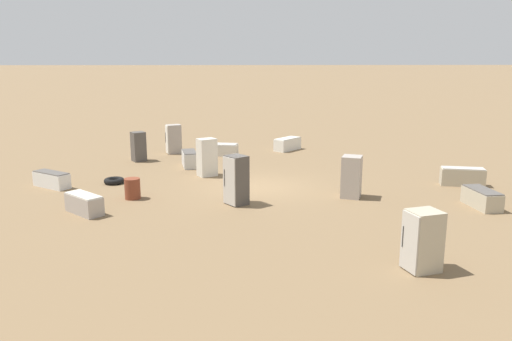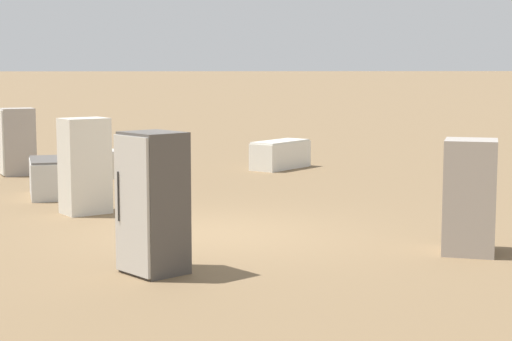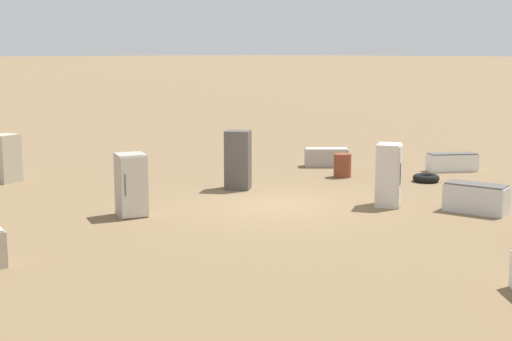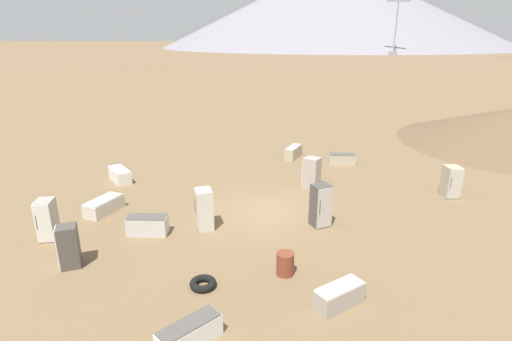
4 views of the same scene
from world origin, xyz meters
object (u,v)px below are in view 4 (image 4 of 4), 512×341
discarded_fridge_5 (147,225)px  power_pylon_3 (395,35)px  discarded_fridge_7 (451,182)px  rusty_barrel (285,264)px  discarded_fridge_2 (47,220)px  discarded_fridge_10 (120,175)px  discarded_fridge_12 (293,152)px  discarded_fridge_1 (68,247)px  discarded_fridge_9 (104,206)px  discarded_fridge_3 (312,173)px  discarded_fridge_6 (321,205)px  discarded_fridge_4 (189,334)px  discarded_fridge_8 (342,159)px  discarded_fridge_0 (339,296)px  scrap_tire (203,283)px  discarded_fridge_11 (204,209)px

discarded_fridge_5 → power_pylon_3: bearing=-19.4°
discarded_fridge_7 → rusty_barrel: discarded_fridge_7 is taller
discarded_fridge_2 → discarded_fridge_10: bearing=-102.9°
discarded_fridge_10 → discarded_fridge_12: discarded_fridge_12 is taller
power_pylon_3 → discarded_fridge_1: 160.04m
discarded_fridge_1 → discarded_fridge_9: bearing=-13.0°
discarded_fridge_3 → discarded_fridge_6: 4.34m
discarded_fridge_4 → discarded_fridge_12: (-0.84, -16.61, 0.06)m
discarded_fridge_3 → rusty_barrel: 8.11m
discarded_fridge_7 → discarded_fridge_3: bearing=-14.1°
discarded_fridge_1 → discarded_fridge_2: bearing=22.1°
discarded_fridge_5 → discarded_fridge_12: size_ratio=0.91×
discarded_fridge_10 → power_pylon_3: bearing=31.2°
discarded_fridge_5 → discarded_fridge_6: 6.91m
discarded_fridge_5 → discarded_fridge_7: 14.11m
power_pylon_3 → discarded_fridge_8: 145.57m
discarded_fridge_0 → discarded_fridge_6: size_ratio=0.86×
discarded_fridge_0 → discarded_fridge_6: (0.77, -5.09, 0.55)m
discarded_fridge_9 → scrap_tire: discarded_fridge_9 is taller
discarded_fridge_10 → discarded_fridge_11: (-6.13, 4.37, 0.48)m
discarded_fridge_2 → discarded_fridge_4: bearing=131.6°
discarded_fridge_7 → discarded_fridge_11: discarded_fridge_11 is taller
power_pylon_3 → discarded_fridge_8: power_pylon_3 is taller
discarded_fridge_2 → scrap_tire: discarded_fridge_2 is taller
power_pylon_3 → scrap_tire: bearing=81.1°
discarded_fridge_2 → discarded_fridge_3: (-9.46, -7.44, -0.01)m
discarded_fridge_9 → discarded_fridge_10: bearing=-58.0°
discarded_fridge_9 → rusty_barrel: bearing=171.4°
discarded_fridge_1 → discarded_fridge_11: (-3.55, -3.55, 0.09)m
discarded_fridge_1 → discarded_fridge_7: discarded_fridge_7 is taller
discarded_fridge_1 → discarded_fridge_2: discarded_fridge_2 is taller
discarded_fridge_7 → discarded_fridge_8: (5.05, -4.17, -0.43)m
discarded_fridge_4 → rusty_barrel: (-1.96, -3.55, 0.07)m
discarded_fridge_9 → rusty_barrel: size_ratio=2.43×
power_pylon_3 → discarded_fridge_11: size_ratio=14.33×
discarded_fridge_8 → discarded_fridge_3: bearing=-24.5°
power_pylon_3 → discarded_fridge_4: (24.25, 159.80, -7.09)m
power_pylon_3 → discarded_fridge_4: power_pylon_3 is taller
discarded_fridge_9 → discarded_fridge_10: (1.32, -3.75, 0.04)m
discarded_fridge_2 → discarded_fridge_3: bearing=-159.8°
discarded_fridge_2 → discarded_fridge_10: 6.38m
discarded_fridge_1 → discarded_fridge_11: 5.02m
power_pylon_3 → discarded_fridge_1: bearing=79.4°
discarded_fridge_12 → discarded_fridge_5: bearing=82.8°
discarded_fridge_0 → discarded_fridge_10: size_ratio=0.86×
discarded_fridge_4 → scrap_tire: size_ratio=2.05×
discarded_fridge_10 → discarded_fridge_0: bearing=-82.6°
discarded_fridge_5 → discarded_fridge_7: discarded_fridge_7 is taller
discarded_fridge_5 → discarded_fridge_6: bearing=-81.7°
discarded_fridge_12 → scrap_tire: 14.30m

